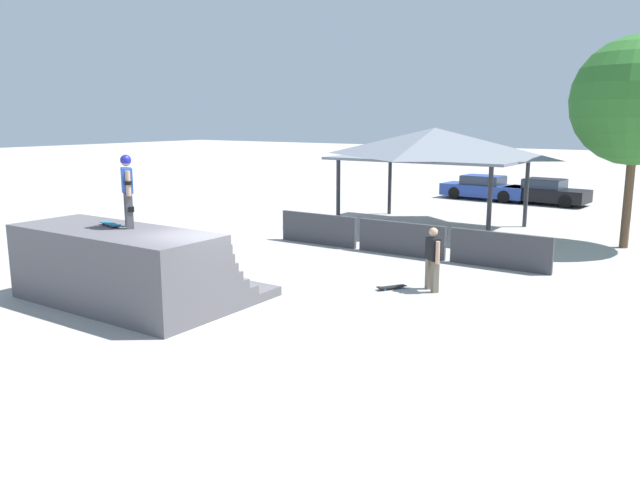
% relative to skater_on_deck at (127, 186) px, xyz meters
% --- Properties ---
extents(ground_plane, '(160.00, 160.00, 0.00)m').
position_rel_skater_on_deck_xyz_m(ground_plane, '(2.33, 0.63, -2.74)').
color(ground_plane, '#A3A09B').
extents(quarter_pipe_ramp, '(5.32, 3.77, 1.78)m').
position_rel_skater_on_deck_xyz_m(quarter_pipe_ramp, '(-0.12, -0.06, -1.95)').
color(quarter_pipe_ramp, '#565459').
rests_on(quarter_pipe_ramp, ground).
extents(skater_on_deck, '(0.67, 0.52, 1.67)m').
position_rel_skater_on_deck_xyz_m(skater_on_deck, '(0.00, 0.00, 0.00)').
color(skater_on_deck, '#4C4C51').
rests_on(skater_on_deck, quarter_pipe_ramp).
extents(skateboard_on_deck, '(0.83, 0.41, 0.09)m').
position_rel_skater_on_deck_xyz_m(skateboard_on_deck, '(-0.50, -0.14, -0.90)').
color(skateboard_on_deck, red).
rests_on(skateboard_on_deck, quarter_pipe_ramp).
extents(bystander_walking, '(0.56, 0.50, 1.61)m').
position_rel_skater_on_deck_xyz_m(bystander_walking, '(5.42, 4.83, -1.85)').
color(bystander_walking, '#6B6051').
rests_on(bystander_walking, ground).
extents(skateboard_on_ground, '(0.59, 0.78, 0.09)m').
position_rel_skater_on_deck_xyz_m(skateboard_on_ground, '(4.51, 4.37, -2.68)').
color(skateboard_on_ground, blue).
rests_on(skateboard_on_ground, ground).
extents(barrier_fence, '(9.27, 0.12, 1.05)m').
position_rel_skater_on_deck_xyz_m(barrier_fence, '(2.90, 8.13, -2.22)').
color(barrier_fence, '#3D3D42').
rests_on(barrier_fence, ground).
extents(pavilion_shelter, '(7.12, 5.08, 3.89)m').
position_rel_skater_on_deck_xyz_m(pavilion_shelter, '(1.60, 13.42, 0.53)').
color(pavilion_shelter, '#2D2D33').
rests_on(pavilion_shelter, ground).
extents(tree_beside_pavilion, '(4.13, 4.13, 6.87)m').
position_rel_skater_on_deck_xyz_m(tree_beside_pavilion, '(8.56, 13.33, 2.05)').
color(tree_beside_pavilion, brown).
rests_on(tree_beside_pavilion, ground).
extents(parked_car_blue, '(4.58, 1.99, 1.27)m').
position_rel_skater_on_deck_xyz_m(parked_car_blue, '(0.37, 22.93, -2.14)').
color(parked_car_blue, navy).
rests_on(parked_car_blue, ground).
extents(parked_car_black, '(4.16, 2.11, 1.27)m').
position_rel_skater_on_deck_xyz_m(parked_car_black, '(3.55, 22.86, -2.14)').
color(parked_car_black, black).
rests_on(parked_car_black, ground).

